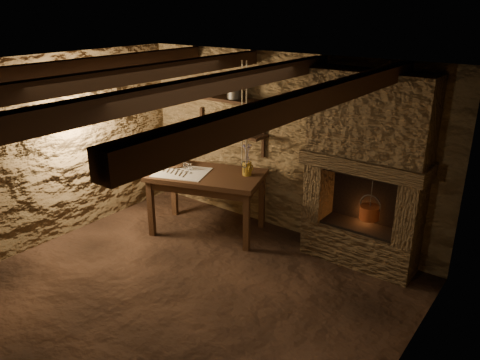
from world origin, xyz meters
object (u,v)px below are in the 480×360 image
Objects in this scene: work_table at (207,200)px; iron_stockpot at (236,92)px; wooden_bowl at (174,162)px; stoneware_jug at (247,162)px; red_pot at (370,212)px.

iron_stockpot is at bearing 63.64° from work_table.
wooden_bowl reaches higher than work_table.
stoneware_jug reaches higher than red_pot.
iron_stockpot is (-0.40, 0.29, 0.83)m from stoneware_jug.
red_pot reaches higher than work_table.
red_pot is at bearing -3.39° from iron_stockpot.
iron_stockpot is (0.66, 0.56, 0.96)m from wooden_bowl.
stoneware_jug is at bearing 10.43° from work_table.
iron_stockpot is 2.33m from red_pot.
stoneware_jug is at bearing 14.73° from wooden_bowl.
stoneware_jug is at bearing -174.19° from red_pot.
wooden_bowl is 0.70× the size of red_pot.
iron_stockpot reaches higher than red_pot.
work_table is 0.79m from stoneware_jug.
stoneware_jug is 1.74× the size of iron_stockpot.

